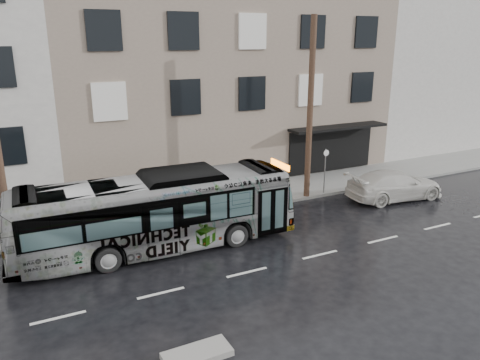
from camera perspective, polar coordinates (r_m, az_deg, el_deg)
The scene contains 9 objects.
ground at distance 19.16m, azimuth -2.61°, elevation -8.03°, with size 120.00×120.00×0.00m, color black.
sidewalk at distance 23.36m, azimuth -7.51°, elevation -3.25°, with size 90.00×3.60×0.15m, color gray.
building_taupe at distance 31.12m, azimuth -3.86°, elevation 12.16°, with size 20.00×12.00×11.00m, color gray.
building_filler at distance 42.20m, azimuth 21.34°, elevation 13.01°, with size 18.00×12.00×12.00m, color beige.
utility_pole_front at distance 23.71m, azimuth 8.54°, elevation 8.44°, with size 0.30×0.30×9.00m, color #4D3526.
sign_post at distance 25.03m, azimuth 10.29°, elevation 1.07°, with size 0.06×0.06×2.40m, color slate.
bus at distance 18.59m, azimuth -10.15°, elevation -3.93°, with size 2.59×11.08×3.09m, color #B2B2B2.
white_sedan at distance 25.60m, azimuth 18.33°, elevation -0.57°, with size 2.12×5.20×1.51m, color beige.
slush_pile at distance 13.21m, azimuth -5.25°, elevation -20.39°, with size 1.80×0.80×0.18m, color gray.
Camera 1 is at (-6.95, -15.91, 8.09)m, focal length 35.00 mm.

